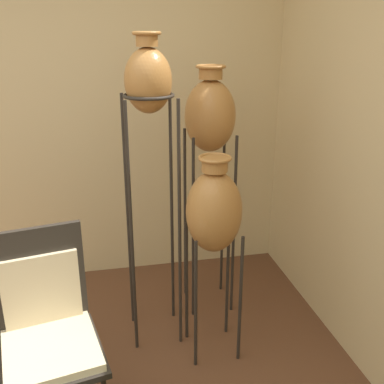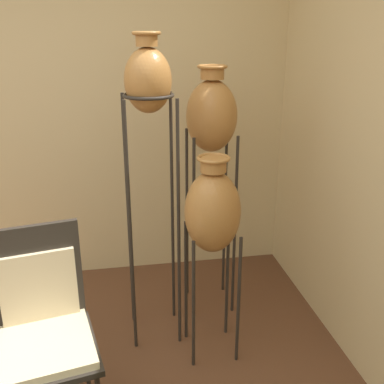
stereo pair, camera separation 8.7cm
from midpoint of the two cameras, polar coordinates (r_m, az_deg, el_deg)
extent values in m
cube|color=#D1B784|center=(3.53, -19.96, 9.81)|extent=(7.96, 0.06, 2.70)
cylinder|color=#28231E|center=(2.63, -6.87, -5.47)|extent=(0.02, 0.02, 1.56)
cylinder|color=#28231E|center=(2.66, -0.76, -5.06)|extent=(0.02, 0.02, 1.56)
cylinder|color=#28231E|center=(2.89, -7.22, -3.10)|extent=(0.02, 0.02, 1.56)
cylinder|color=#28231E|center=(2.91, -1.66, -2.74)|extent=(0.02, 0.02, 1.56)
torus|color=#28231E|center=(2.55, -4.57, 12.13)|extent=(0.29, 0.29, 0.02)
ellipsoid|color=#A87038|center=(2.54, -4.62, 13.92)|extent=(0.26, 0.26, 0.36)
cylinder|color=#A87038|center=(2.53, -4.76, 18.71)|extent=(0.12, 0.12, 0.07)
torus|color=#A87038|center=(2.53, -4.78, 19.47)|extent=(0.16, 0.16, 0.02)
cylinder|color=#28231E|center=(2.98, 1.07, -5.16)|extent=(0.02, 0.02, 1.28)
cylinder|color=#28231E|center=(3.04, 6.27, -4.74)|extent=(0.02, 0.02, 1.28)
cylinder|color=#28231E|center=(3.23, 0.13, -3.09)|extent=(0.02, 0.02, 1.28)
cylinder|color=#28231E|center=(3.28, 4.94, -2.75)|extent=(0.02, 0.02, 1.28)
torus|color=#28231E|center=(2.93, 3.33, 7.60)|extent=(0.29, 0.29, 0.02)
ellipsoid|color=#A87038|center=(2.91, 3.37, 9.59)|extent=(0.33, 0.33, 0.46)
cylinder|color=#A87038|center=(2.87, 3.49, 14.86)|extent=(0.15, 0.15, 0.08)
torus|color=#A87038|center=(2.87, 3.50, 15.62)|extent=(0.19, 0.19, 0.02)
cylinder|color=#28231E|center=(2.65, 1.15, -14.30)|extent=(0.02, 0.02, 0.82)
cylinder|color=#28231E|center=(2.70, 6.87, -13.66)|extent=(0.02, 0.02, 0.82)
cylinder|color=#28231E|center=(2.87, 0.11, -11.35)|extent=(0.02, 0.02, 0.82)
cylinder|color=#28231E|center=(2.92, 5.37, -10.83)|extent=(0.02, 0.02, 0.82)
torus|color=#28231E|center=(2.58, 3.56, -4.76)|extent=(0.27, 0.27, 0.02)
ellipsoid|color=#A87038|center=(2.54, 3.61, -2.54)|extent=(0.32, 0.32, 0.48)
cylinder|color=#A87038|center=(2.45, 3.75, 3.46)|extent=(0.14, 0.14, 0.07)
torus|color=#A87038|center=(2.44, 3.77, 4.30)|extent=(0.19, 0.19, 0.02)
cylinder|color=#28231E|center=(2.66, -21.21, -20.73)|extent=(0.02, 0.02, 0.44)
cylinder|color=#28231E|center=(2.67, -12.36, -19.58)|extent=(0.02, 0.02, 0.44)
cube|color=#28231E|center=(2.35, -16.85, -18.90)|extent=(0.55, 0.57, 0.03)
cube|color=beige|center=(2.33, -16.94, -18.23)|extent=(0.50, 0.52, 0.04)
cube|color=#28231E|center=(2.38, -18.08, -10.10)|extent=(0.43, 0.12, 0.55)
cube|color=beige|center=(2.38, -17.89, -11.56)|extent=(0.37, 0.10, 0.38)
camera|label=1|loc=(0.04, -89.09, 0.33)|focal=42.00mm
camera|label=2|loc=(0.04, 90.91, -0.33)|focal=42.00mm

